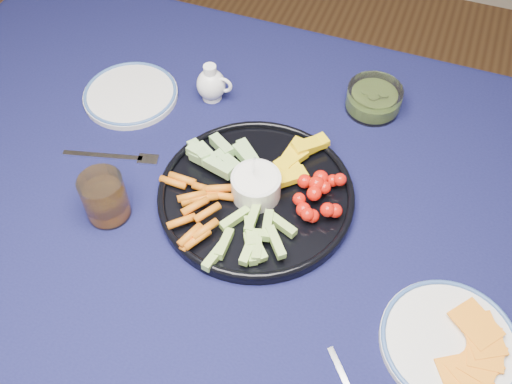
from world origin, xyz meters
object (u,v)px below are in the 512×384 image
(pickle_bowl, at_px, (374,100))
(juice_tumbler, at_px, (105,199))
(crudite_platter, at_px, (255,192))
(creamer_pitcher, at_px, (211,84))
(cheese_plate, at_px, (450,342))
(side_plate_extra, at_px, (131,94))
(dining_table, at_px, (261,236))

(pickle_bowl, distance_m, juice_tumbler, 0.58)
(crudite_platter, xyz_separation_m, juice_tumbler, (-0.23, -0.12, 0.02))
(creamer_pitcher, height_order, cheese_plate, creamer_pitcher)
(creamer_pitcher, xyz_separation_m, pickle_bowl, (0.33, 0.09, -0.01))
(creamer_pitcher, xyz_separation_m, side_plate_extra, (-0.16, -0.06, -0.03))
(dining_table, relative_size, crudite_platter, 4.63)
(dining_table, bearing_deg, side_plate_extra, 153.70)
(creamer_pitcher, height_order, juice_tumbler, juice_tumbler)
(juice_tumbler, relative_size, side_plate_extra, 0.46)
(creamer_pitcher, distance_m, cheese_plate, 0.68)
(dining_table, height_order, crudite_platter, crudite_platter)
(pickle_bowl, relative_size, cheese_plate, 0.53)
(dining_table, height_order, cheese_plate, cheese_plate)
(pickle_bowl, height_order, side_plate_extra, pickle_bowl)
(dining_table, xyz_separation_m, juice_tumbler, (-0.25, -0.10, 0.13))
(pickle_bowl, xyz_separation_m, cheese_plate, (0.23, -0.47, -0.01))
(dining_table, xyz_separation_m, side_plate_extra, (-0.36, 0.18, 0.10))
(creamer_pitcher, distance_m, juice_tumbler, 0.35)
(dining_table, distance_m, juice_tumbler, 0.30)
(juice_tumbler, bearing_deg, cheese_plate, -3.39)
(pickle_bowl, distance_m, side_plate_extra, 0.51)
(cheese_plate, xyz_separation_m, juice_tumbler, (-0.61, 0.04, 0.03))
(crudite_platter, distance_m, cheese_plate, 0.41)
(juice_tumbler, xyz_separation_m, side_plate_extra, (-0.11, 0.28, -0.03))
(dining_table, relative_size, side_plate_extra, 8.34)
(crudite_platter, xyz_separation_m, pickle_bowl, (0.15, 0.31, 0.00))
(pickle_bowl, relative_size, side_plate_extra, 0.57)
(side_plate_extra, bearing_deg, crudite_platter, -25.07)
(dining_table, distance_m, creamer_pitcher, 0.34)
(crudite_platter, distance_m, pickle_bowl, 0.34)
(pickle_bowl, xyz_separation_m, side_plate_extra, (-0.49, -0.15, -0.02))
(crudite_platter, distance_m, side_plate_extra, 0.38)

